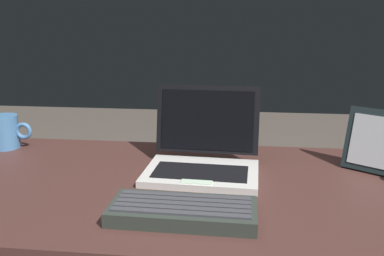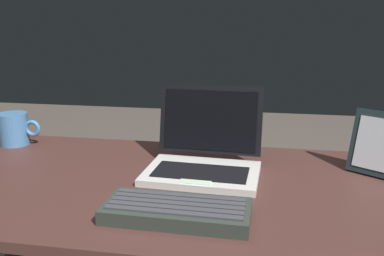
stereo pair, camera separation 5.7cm
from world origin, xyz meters
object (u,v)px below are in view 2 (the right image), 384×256
(photo_frame, at_px, (381,145))
(coffee_mug, at_px, (14,129))
(external_keyboard, at_px, (177,211))
(laptop_front, at_px, (204,156))

(photo_frame, relative_size, coffee_mug, 1.20)
(external_keyboard, bearing_deg, laptop_front, 86.00)
(laptop_front, bearing_deg, photo_frame, 6.69)
(external_keyboard, distance_m, photo_frame, 0.57)
(photo_frame, height_order, coffee_mug, photo_frame)
(photo_frame, bearing_deg, coffee_mug, 175.51)
(external_keyboard, height_order, photo_frame, photo_frame)
(external_keyboard, distance_m, coffee_mug, 0.74)
(external_keyboard, bearing_deg, photo_frame, 34.33)
(coffee_mug, bearing_deg, external_keyboard, -33.11)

